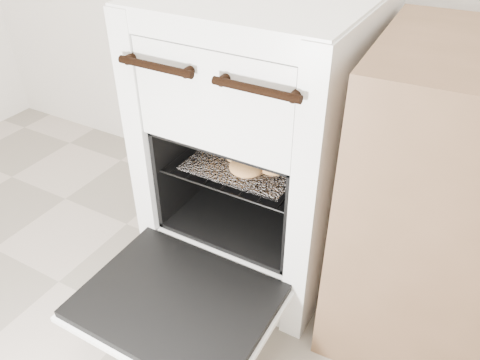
# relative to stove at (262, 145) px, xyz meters

# --- Properties ---
(stove) EXTENTS (0.58, 0.65, 0.89)m
(stove) POSITION_rel_stove_xyz_m (0.00, 0.00, 0.00)
(stove) COLOR white
(stove) RESTS_ON ground
(oven_door) EXTENTS (0.52, 0.41, 0.04)m
(oven_door) POSITION_rel_stove_xyz_m (-0.00, -0.49, -0.24)
(oven_door) COLOR black
(oven_door) RESTS_ON stove
(oven_rack) EXTENTS (0.42, 0.41, 0.01)m
(oven_rack) POSITION_rel_stove_xyz_m (0.00, -0.06, -0.02)
(oven_rack) COLOR black
(oven_rack) RESTS_ON stove
(foil_sheet) EXTENTS (0.33, 0.29, 0.01)m
(foil_sheet) POSITION_rel_stove_xyz_m (0.00, -0.08, -0.01)
(foil_sheet) COLOR white
(foil_sheet) RESTS_ON oven_rack
(baked_rolls) EXTENTS (0.26, 0.24, 0.05)m
(baked_rolls) POSITION_rel_stove_xyz_m (0.01, -0.10, 0.02)
(baked_rolls) COLOR #E1A25A
(baked_rolls) RESTS_ON foil_sheet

